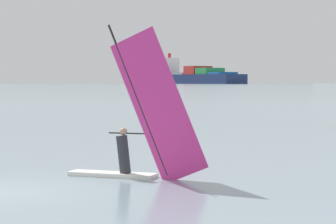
% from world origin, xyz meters
% --- Properties ---
extents(ground_plane, '(4000.00, 4000.00, 0.00)m').
position_xyz_m(ground_plane, '(0.00, 0.00, 0.00)').
color(ground_plane, gray).
extents(windsurfer, '(3.81, 2.36, 4.51)m').
position_xyz_m(windsurfer, '(3.47, 1.89, 1.18)').
color(windsurfer, white).
rests_on(windsurfer, ground_plane).
extents(cargo_ship, '(92.34, 154.79, 39.43)m').
position_xyz_m(cargo_ship, '(177.26, 797.88, 8.76)').
color(cargo_ship, navy).
rests_on(cargo_ship, ground_plane).
extents(distant_headland, '(1303.79, 599.78, 30.35)m').
position_xyz_m(distant_headland, '(-10.11, 1694.16, 15.18)').
color(distant_headland, '#756B56').
rests_on(distant_headland, ground_plane).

